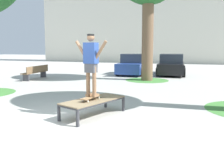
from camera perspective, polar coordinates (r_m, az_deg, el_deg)
name	(u,v)px	position (r m, az deg, el deg)	size (l,w,h in m)	color
ground_plane	(56,121)	(6.33, -13.38, -10.90)	(120.00, 120.00, 0.00)	#B7B5AD
building_facade	(152,12)	(33.88, 9.60, 14.80)	(32.26, 4.00, 13.93)	silver
skate_box	(94,101)	(6.54, -4.51, -6.45)	(1.34, 2.04, 0.46)	#38383D
skateboard	(91,97)	(6.45, -5.05, -5.51)	(0.31, 0.82, 0.09)	#9E754C
skater	(91,61)	(6.32, -5.13, 3.35)	(1.00, 0.32, 1.69)	#8E6647
grass_patch_mid_back	(147,80)	(14.12, 8.47, -1.36)	(2.54, 2.54, 0.01)	#47893D
car_blue	(134,65)	(17.41, 5.30, 2.37)	(2.05, 4.26, 1.50)	#28479E
car_black	(172,65)	(17.48, 14.27, 2.22)	(2.10, 4.29, 1.50)	black
park_bench	(36,72)	(15.17, -18.01, 0.61)	(0.71, 2.43, 0.83)	brown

